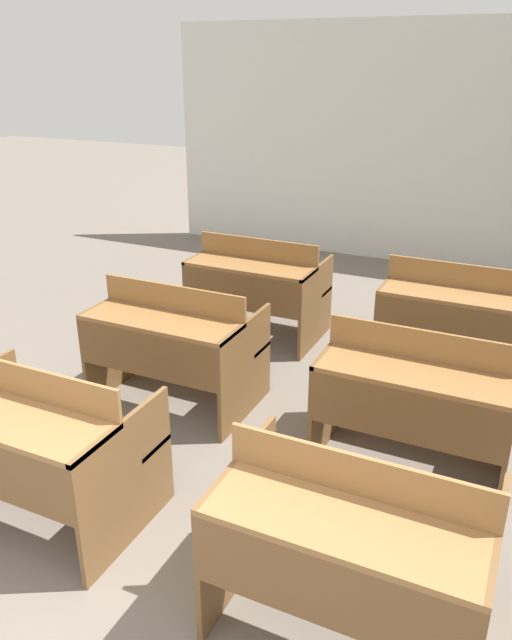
% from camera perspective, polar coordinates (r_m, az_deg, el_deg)
% --- Properties ---
extents(wall_back, '(6.57, 0.06, 2.81)m').
position_cam_1_polar(wall_back, '(7.86, 15.33, 14.94)').
color(wall_back, silver).
rests_on(wall_back, ground_plane).
extents(bench_front_left, '(1.14, 0.79, 0.92)m').
position_cam_1_polar(bench_front_left, '(3.61, -19.45, -10.36)').
color(bench_front_left, brown).
rests_on(bench_front_left, ground_plane).
extents(bench_front_right, '(1.14, 0.79, 0.92)m').
position_cam_1_polar(bench_front_right, '(2.83, 8.70, -19.59)').
color(bench_front_right, brown).
rests_on(bench_front_right, ground_plane).
extents(bench_second_left, '(1.14, 0.79, 0.92)m').
position_cam_1_polar(bench_second_left, '(4.54, -7.51, -2.06)').
color(bench_second_left, brown).
rests_on(bench_second_left, ground_plane).
extents(bench_second_right, '(1.14, 0.79, 0.92)m').
position_cam_1_polar(bench_second_right, '(3.94, 14.43, -6.79)').
color(bench_second_right, brown).
rests_on(bench_second_right, ground_plane).
extents(bench_third_left, '(1.14, 0.79, 0.92)m').
position_cam_1_polar(bench_third_left, '(5.64, 0.09, 3.17)').
color(bench_third_left, brown).
rests_on(bench_third_left, ground_plane).
extents(bench_third_right, '(1.14, 0.79, 0.92)m').
position_cam_1_polar(bench_third_right, '(5.20, 17.75, 0.31)').
color(bench_third_right, brown).
rests_on(bench_third_right, ground_plane).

